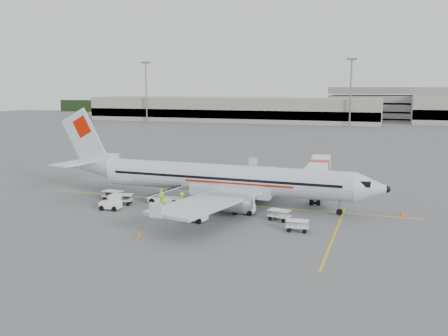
{
  "coord_description": "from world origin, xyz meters",
  "views": [
    {
      "loc": [
        18.42,
        -52.68,
        13.29
      ],
      "look_at": [
        0.0,
        2.0,
        3.8
      ],
      "focal_mm": 40.0,
      "sensor_mm": 36.0,
      "label": 1
    }
  ],
  "objects_px": {
    "belt_loader": "(166,192)",
    "tug_aft": "(110,202)",
    "aircraft": "(225,160)",
    "tug_mid": "(195,213)",
    "jet_bridge": "(319,178)",
    "tug_fore": "(244,206)"
  },
  "relations": [
    {
      "from": "jet_bridge",
      "to": "tug_mid",
      "type": "xyz_separation_m",
      "value": [
        -9.82,
        -16.55,
        -1.22
      ]
    },
    {
      "from": "aircraft",
      "to": "tug_aft",
      "type": "relative_size",
      "value": 17.14
    },
    {
      "from": "belt_loader",
      "to": "tug_fore",
      "type": "distance_m",
      "value": 9.95
    },
    {
      "from": "aircraft",
      "to": "tug_fore",
      "type": "bearing_deg",
      "value": -42.51
    },
    {
      "from": "tug_mid",
      "to": "tug_aft",
      "type": "bearing_deg",
      "value": 179.82
    },
    {
      "from": "aircraft",
      "to": "jet_bridge",
      "type": "relative_size",
      "value": 2.34
    },
    {
      "from": "belt_loader",
      "to": "tug_fore",
      "type": "height_order",
      "value": "belt_loader"
    },
    {
      "from": "aircraft",
      "to": "tug_fore",
      "type": "xyz_separation_m",
      "value": [
        3.15,
        -3.04,
        -4.33
      ]
    },
    {
      "from": "tug_aft",
      "to": "tug_fore",
      "type": "bearing_deg",
      "value": 7.71
    },
    {
      "from": "jet_bridge",
      "to": "tug_aft",
      "type": "height_order",
      "value": "jet_bridge"
    },
    {
      "from": "jet_bridge",
      "to": "tug_aft",
      "type": "xyz_separation_m",
      "value": [
        -20.32,
        -15.06,
        -1.27
      ]
    },
    {
      "from": "aircraft",
      "to": "belt_loader",
      "type": "xyz_separation_m",
      "value": [
        -6.65,
        -1.38,
        -3.83
      ]
    },
    {
      "from": "aircraft",
      "to": "belt_loader",
      "type": "distance_m",
      "value": 7.8
    },
    {
      "from": "jet_bridge",
      "to": "tug_aft",
      "type": "bearing_deg",
      "value": -147.84
    },
    {
      "from": "belt_loader",
      "to": "tug_aft",
      "type": "relative_size",
      "value": 2.31
    },
    {
      "from": "jet_bridge",
      "to": "tug_mid",
      "type": "distance_m",
      "value": 19.28
    },
    {
      "from": "belt_loader",
      "to": "tug_aft",
      "type": "xyz_separation_m",
      "value": [
        -4.44,
        -4.59,
        -0.52
      ]
    },
    {
      "from": "tug_mid",
      "to": "tug_aft",
      "type": "xyz_separation_m",
      "value": [
        -10.5,
        1.49,
        -0.04
      ]
    },
    {
      "from": "tug_fore",
      "to": "tug_mid",
      "type": "bearing_deg",
      "value": -132.69
    },
    {
      "from": "tug_mid",
      "to": "tug_fore",
      "type": "bearing_deg",
      "value": 57.66
    },
    {
      "from": "belt_loader",
      "to": "tug_mid",
      "type": "xyz_separation_m",
      "value": [
        6.06,
        -6.08,
        -0.48
      ]
    },
    {
      "from": "aircraft",
      "to": "tug_mid",
      "type": "height_order",
      "value": "aircraft"
    }
  ]
}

